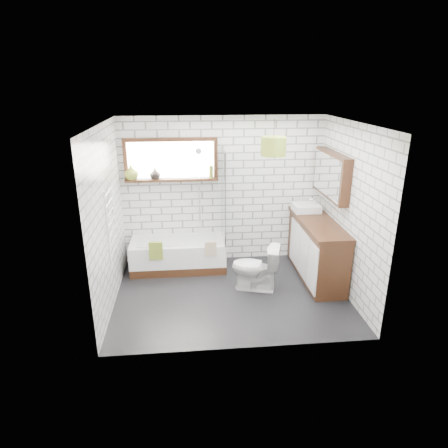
{
  "coord_description": "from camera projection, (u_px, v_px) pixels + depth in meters",
  "views": [
    {
      "loc": [
        -0.62,
        -5.26,
        3.02
      ],
      "look_at": [
        -0.08,
        0.25,
        1.03
      ],
      "focal_mm": 32.0,
      "sensor_mm": 36.0,
      "label": 1
    }
  ],
  "objects": [
    {
      "name": "vanity",
      "position": [
        316.0,
        249.0,
        6.4
      ],
      "size": [
        0.54,
        1.67,
        0.95
      ],
      "primitive_type": "cube",
      "color": "black",
      "rests_on": "floor"
    },
    {
      "name": "toilet",
      "position": [
        255.0,
        267.0,
        6.02
      ],
      "size": [
        0.6,
        0.8,
        0.72
      ],
      "primitive_type": "imported",
      "rotation": [
        0.0,
        0.0,
        -1.87
      ],
      "color": "white",
      "rests_on": "floor"
    },
    {
      "name": "bathtub",
      "position": [
        178.0,
        254.0,
        6.74
      ],
      "size": [
        1.57,
        0.69,
        0.51
      ],
      "primitive_type": "cube",
      "color": "white",
      "rests_on": "floor"
    },
    {
      "name": "window",
      "position": [
        171.0,
        160.0,
        6.49
      ],
      "size": [
        1.52,
        0.16,
        0.68
      ],
      "primitive_type": "cube",
      "color": "black",
      "rests_on": "wall_back"
    },
    {
      "name": "pendant",
      "position": [
        273.0,
        146.0,
        5.94
      ],
      "size": [
        0.38,
        0.38,
        0.28
      ],
      "primitive_type": "cylinder",
      "color": "olive",
      "rests_on": "ceiling"
    },
    {
      "name": "shower_riser",
      "position": [
        199.0,
        186.0,
        6.69
      ],
      "size": [
        0.02,
        0.02,
        1.3
      ],
      "primitive_type": "cylinder",
      "color": "silver",
      "rests_on": "wall_back"
    },
    {
      "name": "wall_back",
      "position": [
        223.0,
        191.0,
        6.8
      ],
      "size": [
        3.4,
        0.01,
        2.5
      ],
      "primitive_type": "cube",
      "color": "white",
      "rests_on": "ground"
    },
    {
      "name": "shower_screen",
      "position": [
        223.0,
        196.0,
        6.47
      ],
      "size": [
        0.02,
        0.72,
        1.5
      ],
      "primitive_type": "cube",
      "color": "white",
      "rests_on": "bathtub"
    },
    {
      "name": "towel_radiator",
      "position": [
        111.0,
        222.0,
        5.44
      ],
      "size": [
        0.06,
        0.52,
        1.0
      ],
      "primitive_type": "cube",
      "color": "white",
      "rests_on": "wall_left"
    },
    {
      "name": "tap",
      "position": [
        316.0,
        203.0,
        6.67
      ],
      "size": [
        0.03,
        0.03,
        0.17
      ],
      "primitive_type": "cylinder",
      "rotation": [
        0.0,
        0.0,
        -0.05
      ],
      "color": "silver",
      "rests_on": "vanity"
    },
    {
      "name": "vase_olive",
      "position": [
        131.0,
        174.0,
        6.47
      ],
      "size": [
        0.28,
        0.28,
        0.24
      ],
      "primitive_type": "imported",
      "rotation": [
        0.0,
        0.0,
        0.25
      ],
      "color": "olive",
      "rests_on": "window"
    },
    {
      "name": "vase_dark",
      "position": [
        155.0,
        175.0,
        6.52
      ],
      "size": [
        0.22,
        0.22,
        0.18
      ],
      "primitive_type": "imported",
      "rotation": [
        0.0,
        0.0,
        -0.34
      ],
      "color": "black",
      "rests_on": "window"
    },
    {
      "name": "mirror_cabinet",
      "position": [
        331.0,
        175.0,
        6.15
      ],
      "size": [
        0.16,
        1.2,
        0.7
      ],
      "primitive_type": "cube",
      "color": "black",
      "rests_on": "wall_right"
    },
    {
      "name": "towel_beige",
      "position": [
        211.0,
        249.0,
        6.38
      ],
      "size": [
        0.18,
        0.05,
        0.24
      ],
      "primitive_type": "cube",
      "color": "tan",
      "rests_on": "bathtub"
    },
    {
      "name": "towel_green",
      "position": [
        156.0,
        251.0,
        6.3
      ],
      "size": [
        0.22,
        0.06,
        0.29
      ],
      "primitive_type": "cube",
      "color": "olive",
      "rests_on": "bathtub"
    },
    {
      "name": "basin",
      "position": [
        306.0,
        208.0,
        6.68
      ],
      "size": [
        0.43,
        0.37,
        0.12
      ],
      "primitive_type": "cube",
      "color": "white",
      "rests_on": "vanity"
    },
    {
      "name": "floor",
      "position": [
        231.0,
        294.0,
        6.0
      ],
      "size": [
        3.4,
        2.6,
        0.01
      ],
      "primitive_type": "cube",
      "color": "black",
      "rests_on": "ground"
    },
    {
      "name": "ceiling",
      "position": [
        232.0,
        123.0,
        5.15
      ],
      "size": [
        3.4,
        2.6,
        0.01
      ],
      "primitive_type": "cube",
      "color": "white",
      "rests_on": "ground"
    },
    {
      "name": "wall_right",
      "position": [
        349.0,
        211.0,
        5.73
      ],
      "size": [
        0.01,
        2.6,
        2.5
      ],
      "primitive_type": "cube",
      "color": "white",
      "rests_on": "ground"
    },
    {
      "name": "wall_left",
      "position": [
        107.0,
        219.0,
        5.42
      ],
      "size": [
        0.01,
        2.6,
        2.5
      ],
      "primitive_type": "cube",
      "color": "white",
      "rests_on": "ground"
    },
    {
      "name": "bottle",
      "position": [
        211.0,
        173.0,
        6.6
      ],
      "size": [
        0.07,
        0.07,
        0.2
      ],
      "primitive_type": "cylinder",
      "rotation": [
        0.0,
        0.0,
        0.14
      ],
      "color": "olive",
      "rests_on": "window"
    },
    {
      "name": "wall_front",
      "position": [
        245.0,
        253.0,
        4.36
      ],
      "size": [
        3.4,
        0.01,
        2.5
      ],
      "primitive_type": "cube",
      "color": "white",
      "rests_on": "ground"
    }
  ]
}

